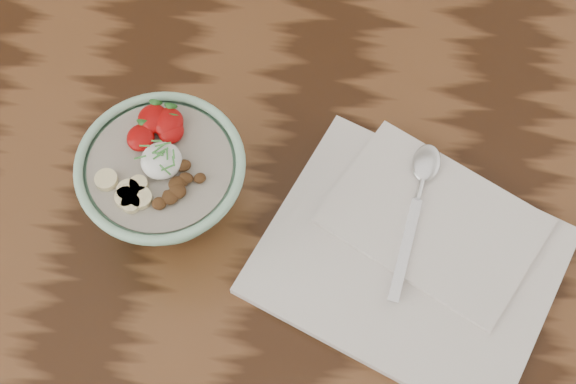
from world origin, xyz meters
The scene contains 4 objects.
table centered at (0.00, 0.00, 65.70)cm, with size 160.00×90.00×75.00cm.
breakfast_bowl centered at (6.22, -4.70, 80.72)cm, with size 16.83×16.83×11.19cm.
napkin centered at (32.39, -7.39, 75.75)cm, with size 35.74×32.63×1.79cm.
spoon centered at (32.53, -0.05, 77.19)cm, with size 4.98×18.55×0.97cm.
Camera 1 is at (23.13, -39.38, 153.28)cm, focal length 50.00 mm.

